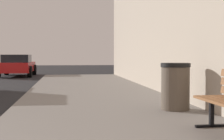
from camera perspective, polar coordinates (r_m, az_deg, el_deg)
name	(u,v)px	position (r m, az deg, el deg)	size (l,w,h in m)	color
trash_bin	(175,86)	(6.83, 10.53, -2.68)	(0.58, 0.58, 0.92)	brown
car_red	(17,65)	(20.89, -15.53, 0.77)	(1.93, 4.29, 1.27)	red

